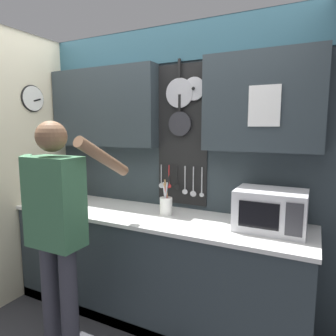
{
  "coord_description": "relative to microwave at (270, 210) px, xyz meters",
  "views": [
    {
      "loc": [
        1.22,
        -2.13,
        1.63
      ],
      "look_at": [
        0.04,
        0.22,
        1.27
      ],
      "focal_mm": 32.0,
      "sensor_mm": 36.0,
      "label": 1
    }
  ],
  "objects": [
    {
      "name": "knife_block",
      "position": [
        -1.91,
        0.0,
        -0.05
      ],
      "size": [
        0.12,
        0.16,
        0.27
      ],
      "color": "brown",
      "rests_on": "base_cabinet_counter"
    },
    {
      "name": "ground_plane",
      "position": [
        -0.94,
        -0.05,
        -1.04
      ],
      "size": [
        14.0,
        14.0,
        0.0
      ],
      "primitive_type": "plane",
      "color": "#38383D"
    },
    {
      "name": "utensil_crock",
      "position": [
        -0.84,
        0.0,
        -0.06
      ],
      "size": [
        0.11,
        0.11,
        0.34
      ],
      "color": "white",
      "rests_on": "base_cabinet_counter"
    },
    {
      "name": "base_cabinet_counter",
      "position": [
        -0.94,
        -0.06,
        -0.6
      ],
      "size": [
        2.55,
        0.66,
        0.9
      ],
      "color": "#2D383D",
      "rests_on": "ground_plane"
    },
    {
      "name": "back_wall_unit",
      "position": [
        -0.95,
        0.24,
        0.49
      ],
      "size": [
        3.12,
        0.22,
        2.5
      ],
      "color": "#2D383D",
      "rests_on": "ground_plane"
    },
    {
      "name": "side_wall",
      "position": [
        -2.24,
        -0.43,
        0.22
      ],
      "size": [
        0.07,
        1.6,
        2.5
      ],
      "color": "beige",
      "rests_on": "ground_plane"
    },
    {
      "name": "person",
      "position": [
        -1.29,
        -0.75,
        -0.05
      ],
      "size": [
        0.54,
        0.61,
        1.67
      ],
      "color": "#383842",
      "rests_on": "ground_plane"
    },
    {
      "name": "microwave",
      "position": [
        0.0,
        0.0,
        0.0
      ],
      "size": [
        0.48,
        0.35,
        0.29
      ],
      "color": "silver",
      "rests_on": "base_cabinet_counter"
    }
  ]
}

